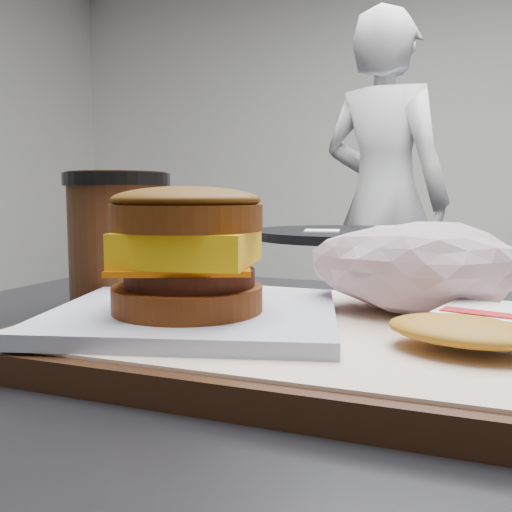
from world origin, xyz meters
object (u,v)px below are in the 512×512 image
object	(u,v)px
serving_tray	(312,335)
hash_brown	(496,329)
crumpled_wrapper	(416,266)
patron	(383,201)
breakfast_sandwich	(190,267)
coffee_cup	(118,237)
neighbor_table	(347,285)

from	to	relation	value
serving_tray	hash_brown	bearing A→B (deg)	-13.48
crumpled_wrapper	patron	size ratio (longest dim) A/B	0.09
patron	hash_brown	bearing A→B (deg)	120.42
breakfast_sandwich	patron	bearing A→B (deg)	95.88
patron	coffee_cup	bearing A→B (deg)	112.86
hash_brown	crumpled_wrapper	bearing A→B (deg)	121.34
breakfast_sandwich	hash_brown	distance (m)	0.19
coffee_cup	patron	world-z (taller)	patron
serving_tray	patron	xyz separation A→B (m)	(-0.31, 2.30, 0.07)
breakfast_sandwich	crumpled_wrapper	bearing A→B (deg)	37.14
serving_tray	hash_brown	world-z (taller)	hash_brown
crumpled_wrapper	patron	xyz separation A→B (m)	(-0.38, 2.24, 0.02)
neighbor_table	patron	distance (m)	0.70
breakfast_sandwich	hash_brown	size ratio (longest dim) A/B	1.77
crumpled_wrapper	serving_tray	bearing A→B (deg)	-135.53
hash_brown	crumpled_wrapper	xyz separation A→B (m)	(-0.05, 0.09, 0.02)
hash_brown	crumpled_wrapper	world-z (taller)	crumpled_wrapper
coffee_cup	serving_tray	bearing A→B (deg)	-16.59
coffee_cup	crumpled_wrapper	bearing A→B (deg)	0.43
patron	neighbor_table	bearing A→B (deg)	107.63
breakfast_sandwich	crumpled_wrapper	xyz separation A→B (m)	(0.14, 0.10, -0.01)
serving_tray	hash_brown	distance (m)	0.12
breakfast_sandwich	crumpled_wrapper	world-z (taller)	breakfast_sandwich
coffee_cup	hash_brown	bearing A→B (deg)	-15.45
hash_brown	serving_tray	bearing A→B (deg)	166.52
crumpled_wrapper	patron	distance (m)	2.27
neighbor_table	breakfast_sandwich	bearing A→B (deg)	-81.09
patron	serving_tray	bearing A→B (deg)	117.71
coffee_cup	patron	size ratio (longest dim) A/B	0.07
breakfast_sandwich	neighbor_table	world-z (taller)	breakfast_sandwich
coffee_cup	neighbor_table	distance (m)	1.63
hash_brown	breakfast_sandwich	bearing A→B (deg)	-176.07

